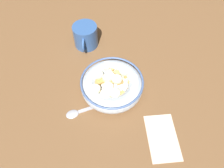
% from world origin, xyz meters
% --- Properties ---
extents(ground_plane, '(1.14, 1.14, 0.02)m').
position_xyz_m(ground_plane, '(0.00, 0.00, -0.01)').
color(ground_plane, brown).
extents(cereal_bowl, '(0.18, 0.18, 0.05)m').
position_xyz_m(cereal_bowl, '(-0.00, 0.00, 0.03)').
color(cereal_bowl, '#B2BCC6').
rests_on(cereal_bowl, ground_plane).
extents(spoon, '(0.08, 0.15, 0.01)m').
position_xyz_m(spoon, '(0.07, -0.08, 0.00)').
color(spoon, '#A5A5AD').
rests_on(spoon, ground_plane).
extents(coffee_mug, '(0.11, 0.08, 0.08)m').
position_xyz_m(coffee_mug, '(-0.18, -0.10, 0.04)').
color(coffee_mug, '#335999').
rests_on(coffee_mug, ground_plane).
extents(folded_napkin, '(0.14, 0.09, 0.00)m').
position_xyz_m(folded_napkin, '(0.14, 0.14, 0.00)').
color(folded_napkin, beige).
rests_on(folded_napkin, ground_plane).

